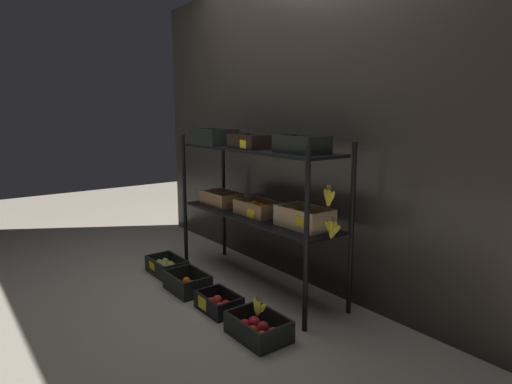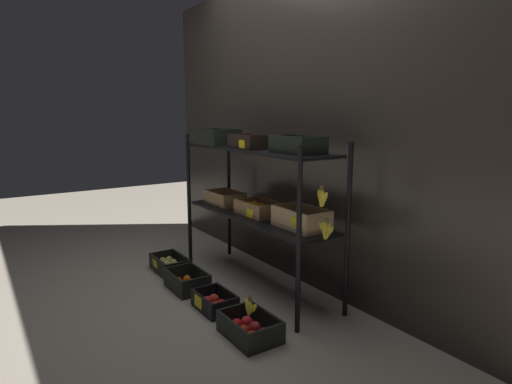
{
  "view_description": "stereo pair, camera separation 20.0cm",
  "coord_description": "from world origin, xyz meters",
  "px_view_note": "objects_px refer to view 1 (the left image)",
  "views": [
    {
      "loc": [
        2.52,
        -1.91,
        1.31
      ],
      "look_at": [
        0.0,
        0.0,
        0.73
      ],
      "focal_mm": 30.42,
      "sensor_mm": 36.0,
      "label": 1
    },
    {
      "loc": [
        2.64,
        -1.75,
        1.31
      ],
      "look_at": [
        0.0,
        0.0,
        0.73
      ],
      "focal_mm": 30.42,
      "sensor_mm": 36.0,
      "label": 2
    }
  ],
  "objects_px": {
    "crate_ground_tangerine": "(187,284)",
    "crate_ground_apple_red": "(219,304)",
    "crate_ground_right_apple_red": "(258,329)",
    "banana_bunch_loose": "(258,308)",
    "crate_ground_pear": "(167,267)",
    "display_rack": "(258,183)"
  },
  "relations": [
    {
      "from": "display_rack",
      "to": "crate_ground_tangerine",
      "type": "height_order",
      "value": "display_rack"
    },
    {
      "from": "display_rack",
      "to": "crate_ground_right_apple_red",
      "type": "xyz_separation_m",
      "value": [
        0.61,
        -0.47,
        -0.75
      ]
    },
    {
      "from": "crate_ground_right_apple_red",
      "to": "banana_bunch_loose",
      "type": "xyz_separation_m",
      "value": [
        -0.0,
        -0.0,
        0.14
      ]
    },
    {
      "from": "crate_ground_pear",
      "to": "crate_ground_tangerine",
      "type": "bearing_deg",
      "value": -4.62
    },
    {
      "from": "crate_ground_pear",
      "to": "crate_ground_apple_red",
      "type": "distance_m",
      "value": 0.84
    },
    {
      "from": "display_rack",
      "to": "crate_ground_apple_red",
      "type": "distance_m",
      "value": 0.9
    },
    {
      "from": "crate_ground_tangerine",
      "to": "crate_ground_apple_red",
      "type": "height_order",
      "value": "crate_ground_tangerine"
    },
    {
      "from": "crate_ground_pear",
      "to": "banana_bunch_loose",
      "type": "xyz_separation_m",
      "value": [
        1.27,
        -0.03,
        0.13
      ]
    },
    {
      "from": "crate_ground_apple_red",
      "to": "crate_ground_tangerine",
      "type": "bearing_deg",
      "value": -178.89
    },
    {
      "from": "crate_ground_pear",
      "to": "banana_bunch_loose",
      "type": "relative_size",
      "value": 2.88
    },
    {
      "from": "banana_bunch_loose",
      "to": "display_rack",
      "type": "bearing_deg",
      "value": 142.65
    },
    {
      "from": "crate_ground_right_apple_red",
      "to": "crate_ground_pear",
      "type": "bearing_deg",
      "value": 178.94
    },
    {
      "from": "display_rack",
      "to": "banana_bunch_loose",
      "type": "distance_m",
      "value": 0.98
    },
    {
      "from": "crate_ground_pear",
      "to": "crate_ground_right_apple_red",
      "type": "xyz_separation_m",
      "value": [
        1.27,
        -0.02,
        -0.01
      ]
    },
    {
      "from": "crate_ground_right_apple_red",
      "to": "banana_bunch_loose",
      "type": "relative_size",
      "value": 2.86
    },
    {
      "from": "crate_ground_tangerine",
      "to": "crate_ground_right_apple_red",
      "type": "bearing_deg",
      "value": 0.68
    },
    {
      "from": "display_rack",
      "to": "crate_ground_pear",
      "type": "distance_m",
      "value": 1.09
    },
    {
      "from": "crate_ground_pear",
      "to": "display_rack",
      "type": "bearing_deg",
      "value": 34.05
    },
    {
      "from": "display_rack",
      "to": "crate_ground_tangerine",
      "type": "bearing_deg",
      "value": -116.67
    },
    {
      "from": "crate_ground_pear",
      "to": "banana_bunch_loose",
      "type": "height_order",
      "value": "banana_bunch_loose"
    },
    {
      "from": "crate_ground_apple_red",
      "to": "crate_ground_right_apple_red",
      "type": "xyz_separation_m",
      "value": [
        0.44,
        0.0,
        0.0
      ]
    },
    {
      "from": "display_rack",
      "to": "crate_ground_right_apple_red",
      "type": "height_order",
      "value": "display_rack"
    }
  ]
}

